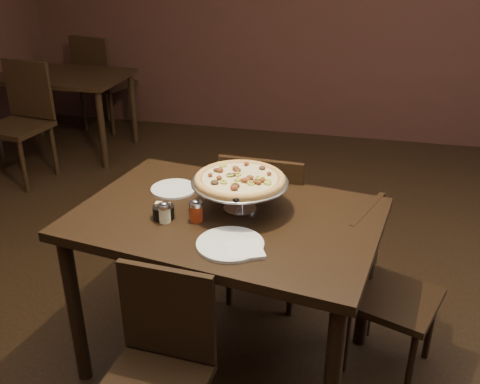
# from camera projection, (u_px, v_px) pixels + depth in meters

# --- Properties ---
(room) EXTENTS (6.04, 7.04, 2.84)m
(room) POSITION_uv_depth(u_px,v_px,m) (230.00, 84.00, 2.06)
(room) COLOR black
(room) RESTS_ON ground
(dining_table) EXTENTS (1.43, 1.06, 0.82)m
(dining_table) POSITION_uv_depth(u_px,v_px,m) (227.00, 236.00, 2.38)
(dining_table) COLOR black
(dining_table) RESTS_ON ground
(background_table) EXTENTS (1.20, 0.80, 0.75)m
(background_table) POSITION_uv_depth(u_px,v_px,m) (62.00, 85.00, 5.02)
(background_table) COLOR black
(background_table) RESTS_ON ground
(pizza_stand) EXTENTS (0.43, 0.43, 0.18)m
(pizza_stand) POSITION_uv_depth(u_px,v_px,m) (240.00, 180.00, 2.32)
(pizza_stand) COLOR #B5B4BB
(pizza_stand) RESTS_ON dining_table
(parmesan_shaker) EXTENTS (0.05, 0.05, 0.09)m
(parmesan_shaker) POSITION_uv_depth(u_px,v_px,m) (165.00, 213.00, 2.26)
(parmesan_shaker) COLOR #FAF4C3
(parmesan_shaker) RESTS_ON dining_table
(pepper_flake_shaker) EXTENTS (0.06, 0.06, 0.10)m
(pepper_flake_shaker) POSITION_uv_depth(u_px,v_px,m) (196.00, 211.00, 2.26)
(pepper_flake_shaker) COLOR maroon
(pepper_flake_shaker) RESTS_ON dining_table
(packet_caddy) EXTENTS (0.09, 0.09, 0.07)m
(packet_caddy) POSITION_uv_depth(u_px,v_px,m) (163.00, 212.00, 2.29)
(packet_caddy) COLOR black
(packet_caddy) RESTS_ON dining_table
(napkin_stack) EXTENTS (0.18, 0.18, 0.01)m
(napkin_stack) POSITION_uv_depth(u_px,v_px,m) (245.00, 250.00, 2.05)
(napkin_stack) COLOR silver
(napkin_stack) RESTS_ON dining_table
(plate_left) EXTENTS (0.22, 0.22, 0.01)m
(plate_left) POSITION_uv_depth(u_px,v_px,m) (174.00, 189.00, 2.56)
(plate_left) COLOR silver
(plate_left) RESTS_ON dining_table
(plate_near) EXTENTS (0.27, 0.27, 0.01)m
(plate_near) POSITION_uv_depth(u_px,v_px,m) (230.00, 244.00, 2.10)
(plate_near) COLOR silver
(plate_near) RESTS_ON dining_table
(serving_spatula) EXTENTS (0.16, 0.16, 0.02)m
(serving_spatula) POSITION_uv_depth(u_px,v_px,m) (246.00, 197.00, 2.17)
(serving_spatula) COLOR #B5B4BB
(serving_spatula) RESTS_ON pizza_stand
(chair_far) EXTENTS (0.45, 0.45, 0.92)m
(chair_far) POSITION_uv_depth(u_px,v_px,m) (265.00, 223.00, 2.91)
(chair_far) COLOR black
(chair_far) RESTS_ON ground
(chair_near) EXTENTS (0.41, 0.41, 0.82)m
(chair_near) POSITION_uv_depth(u_px,v_px,m) (158.00, 367.00, 2.02)
(chair_near) COLOR black
(chair_near) RESTS_ON ground
(chair_side) EXTENTS (0.49, 0.49, 0.82)m
(chair_side) POSITION_uv_depth(u_px,v_px,m) (382.00, 284.00, 2.49)
(chair_side) COLOR black
(chair_side) RESTS_ON ground
(bg_chair_far) EXTENTS (0.57, 0.57, 1.01)m
(bg_chair_far) POSITION_uv_depth(u_px,v_px,m) (101.00, 79.00, 5.62)
(bg_chair_far) COLOR black
(bg_chair_far) RESTS_ON ground
(bg_chair_near) EXTENTS (0.53, 0.53, 0.99)m
(bg_chair_near) POSITION_uv_depth(u_px,v_px,m) (22.00, 117.00, 4.48)
(bg_chair_near) COLOR black
(bg_chair_near) RESTS_ON ground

